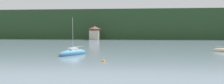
# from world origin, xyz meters

# --- Properties ---
(wooded_hillside) EXTENTS (352.00, 63.35, 27.34)m
(wooded_hillside) POSITION_xyz_m (22.30, 148.83, 6.40)
(wooded_hillside) COLOR #264223
(wooded_hillside) RESTS_ON ground_plane
(shore_building_west) EXTENTS (4.35, 6.07, 6.41)m
(shore_building_west) POSITION_xyz_m (-14.11, 108.11, 3.12)
(shore_building_west) COLOR #BCB29E
(shore_building_west) RESTS_ON ground_plane
(sailboat_mid_5) EXTENTS (4.83, 6.18, 7.21)m
(sailboat_mid_5) POSITION_xyz_m (-7.85, 49.65, 0.38)
(sailboat_mid_5) COLOR teal
(sailboat_mid_5) RESTS_ON ground_plane
(mooring_buoy_near) EXTENTS (0.54, 0.54, 0.54)m
(mooring_buoy_near) POSITION_xyz_m (-1.24, 42.39, 0.00)
(mooring_buoy_near) COLOR orange
(mooring_buoy_near) RESTS_ON ground_plane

